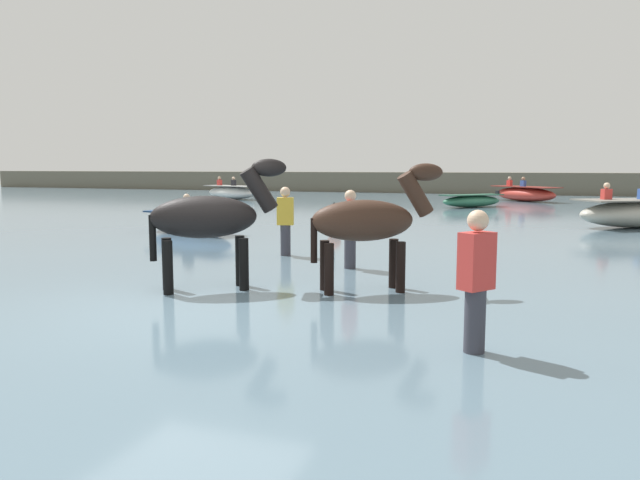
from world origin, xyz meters
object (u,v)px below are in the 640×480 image
boat_near_port (472,201)px  person_onlooker_right (476,291)px  person_onlooker_left (350,234)px  person_wading_close (285,225)px  horse_lead_black (210,221)px  horse_trailing_dark_bay (368,224)px  boat_distant_west (525,194)px  boat_far_offshore (190,222)px  channel_buoy (334,228)px  boat_far_inshore (231,192)px

boat_near_port → person_onlooker_right: person_onlooker_right is taller
person_onlooker_left → person_wading_close: (-1.66, 1.03, 0.00)m
boat_near_port → person_wading_close: person_wading_close is taller
boat_near_port → person_onlooker_left: (-0.19, -17.04, 0.32)m
horse_lead_black → horse_trailing_dark_bay: bearing=17.5°
horse_lead_black → boat_distant_west: 25.20m
boat_far_offshore → channel_buoy: boat_far_offshore is taller
person_onlooker_right → person_wading_close: size_ratio=1.00×
boat_far_offshore → person_onlooker_left: size_ratio=1.82×
boat_distant_west → person_onlooker_right: (0.31, -26.67, 0.22)m
person_wading_close → boat_near_port: bearing=83.4°
horse_trailing_dark_bay → person_onlooker_right: horse_trailing_dark_bay is taller
boat_far_offshore → boat_far_inshore: (-7.14, 15.38, 0.08)m
boat_distant_west → person_wading_close: 21.84m
boat_far_offshore → boat_near_port: boat_far_offshore is taller
boat_distant_west → person_onlooker_left: 22.63m
boat_far_offshore → person_onlooker_right: size_ratio=1.82×
horse_trailing_dark_bay → person_onlooker_left: size_ratio=1.27×
person_onlooker_right → boat_distant_west: bearing=90.7°
boat_near_port → boat_far_inshore: boat_far_inshore is taller
boat_far_offshore → boat_near_port: bearing=66.1°
horse_trailing_dark_bay → boat_far_offshore: 8.58m
boat_distant_west → person_onlooker_left: person_onlooker_left is taller
boat_far_offshore → horse_lead_black: bearing=-55.5°
person_onlooker_left → person_onlooker_right: size_ratio=1.00×
boat_far_inshore → channel_buoy: size_ratio=4.48×
boat_distant_west → boat_far_inshore: bearing=-167.7°
horse_lead_black → person_onlooker_right: (3.86, -1.73, -0.40)m
boat_distant_west → boat_far_inshore: size_ratio=0.99×
horse_lead_black → horse_trailing_dark_bay: 2.24m
boat_distant_west → person_onlooker_right: bearing=-89.3°
horse_lead_black → person_onlooker_left: (1.32, 2.42, -0.40)m
boat_far_inshore → channel_buoy: (10.86, -14.50, -0.18)m
channel_buoy → person_onlooker_right: bearing=-63.4°
person_onlooker_left → channel_buoy: 5.13m
boat_near_port → boat_far_inshore: size_ratio=0.74×
horse_lead_black → person_onlooker_right: bearing=-24.1°
person_wading_close → channel_buoy: size_ratio=1.93×
person_onlooker_left → channel_buoy: size_ratio=1.93×
boat_far_offshore → boat_near_port: size_ratio=1.06×
person_onlooker_left → channel_buoy: (-1.92, 4.74, -0.41)m
person_onlooker_left → boat_near_port: bearing=89.4°
boat_distant_west → boat_far_offshore: bearing=-112.9°
horse_lead_black → boat_distant_west: size_ratio=0.57×
horse_trailing_dark_bay → person_onlooker_left: 1.96m
boat_far_offshore → boat_far_inshore: boat_far_inshore is taller
boat_far_offshore → boat_far_inshore: size_ratio=0.78×
person_onlooker_left → boat_far_inshore: bearing=123.6°
horse_trailing_dark_bay → boat_far_offshore: horse_trailing_dark_bay is taller
horse_lead_black → boat_distant_west: (3.55, 24.94, -0.61)m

